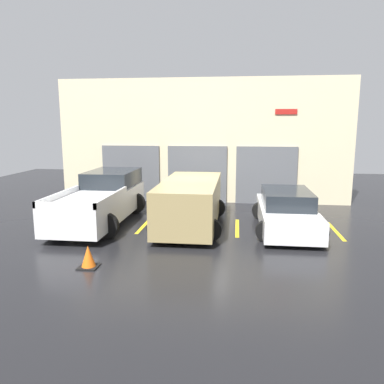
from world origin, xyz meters
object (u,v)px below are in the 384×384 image
sedan_white (286,211)px  sedan_side (190,202)px  pickup_truck (102,199)px  traffic_cone (88,257)px

sedan_white → sedan_side: sedan_side is taller
pickup_truck → traffic_cone: size_ratio=9.68×
pickup_truck → sedan_white: size_ratio=1.23×
pickup_truck → traffic_cone: bearing=-74.3°
sedan_side → traffic_cone: bearing=-116.6°
pickup_truck → sedan_side: pickup_truck is taller
traffic_cone → sedan_white: bearing=37.7°
pickup_truck → sedan_side: 3.19m
sedan_white → sedan_side: bearing=-179.6°
sedan_white → traffic_cone: (-5.17, -3.99, -0.36)m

